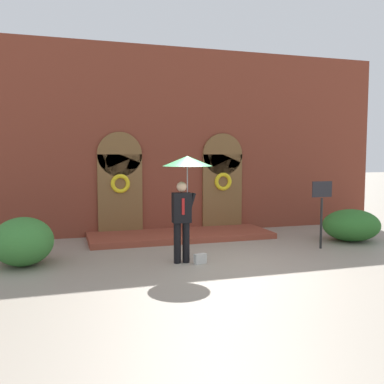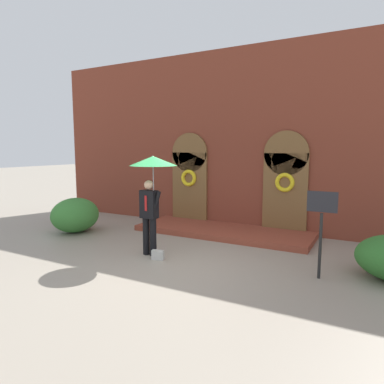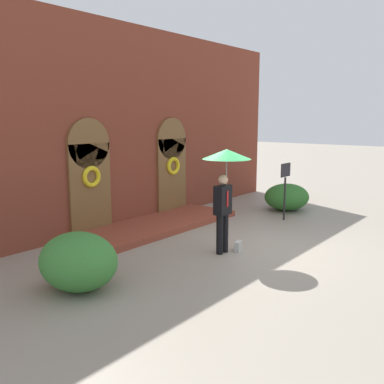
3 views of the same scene
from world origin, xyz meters
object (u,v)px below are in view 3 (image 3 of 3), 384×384
object	(u,v)px
shrub_left	(78,261)
handbag	(238,246)
person_with_umbrella	(226,169)
sign_post	(285,182)
shrub_right	(287,197)

from	to	relation	value
shrub_left	handbag	bearing A→B (deg)	-15.23
person_with_umbrella	sign_post	xyz separation A→B (m)	(3.69, 0.36, -0.75)
person_with_umbrella	shrub_left	bearing A→B (deg)	166.76
handbag	shrub_left	world-z (taller)	shrub_left
sign_post	shrub_right	world-z (taller)	sign_post
person_with_umbrella	sign_post	world-z (taller)	person_with_umbrella
shrub_left	shrub_right	world-z (taller)	shrub_left
handbag	shrub_right	world-z (taller)	shrub_right
handbag	shrub_left	bearing A→B (deg)	148.39
handbag	sign_post	bearing A→B (deg)	-7.11
handbag	sign_post	size ratio (longest dim) A/B	0.16
person_with_umbrella	sign_post	size ratio (longest dim) A/B	1.37
shrub_left	person_with_umbrella	bearing A→B (deg)	-13.24
handbag	sign_post	world-z (taller)	sign_post
sign_post	person_with_umbrella	bearing A→B (deg)	-174.45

